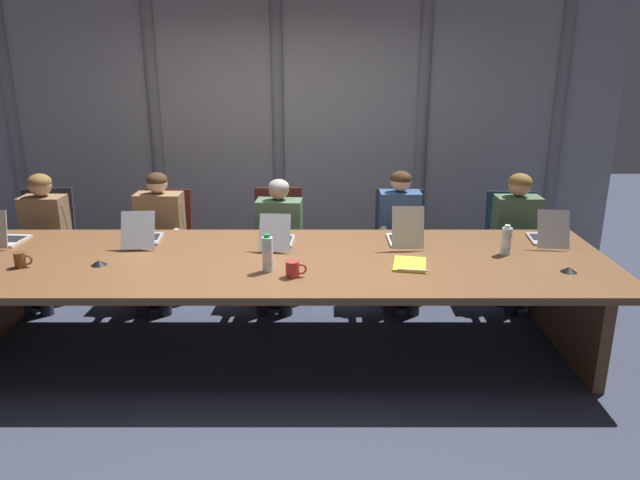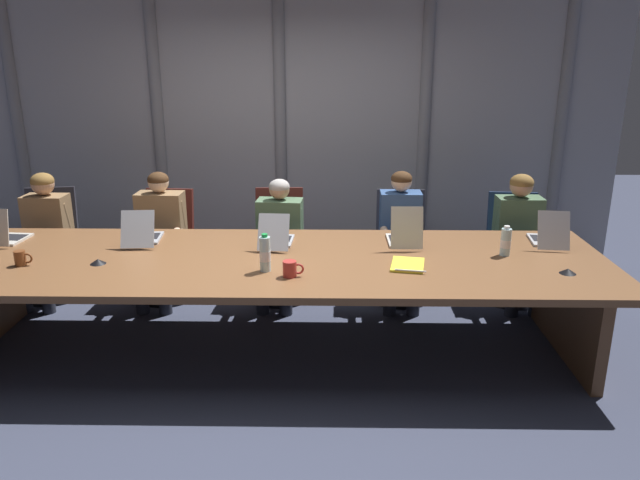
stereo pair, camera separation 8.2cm
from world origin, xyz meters
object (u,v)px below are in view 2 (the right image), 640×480
Objects in this scene: spiral_notepad at (408,265)px; person_right_end at (520,232)px; laptop_center at (276,238)px; coffee_mug_far at (21,258)px; laptop_left_mid at (143,235)px; laptop_right_mid at (404,237)px; person_left_mid at (159,231)px; office_chair_left_end at (53,256)px; office_chair_center at (279,257)px; office_chair_left_mid at (167,257)px; conference_mic_middle at (568,271)px; office_chair_right_end at (512,260)px; water_bottle_secondary at (506,242)px; person_center at (278,235)px; person_right_mid at (401,232)px; office_chair_right_mid at (399,258)px; laptop_right_end at (548,237)px; conference_mic_left_side at (98,261)px; coffee_mug_near at (290,269)px; person_left_end at (44,230)px; water_bottle_primary at (265,254)px; laptop_left_end at (5,235)px.

person_right_end is at bearing 55.00° from spiral_notepad.
laptop_center reaches higher than coffee_mug_far.
coffee_mug_far is (-0.69, -0.55, -0.00)m from laptop_left_mid.
laptop_right_mid is 2.15m from person_left_mid.
office_chair_left_end is 2.08m from office_chair_center.
office_chair_left_mid is 3.40m from conference_mic_middle.
office_chair_right_end is at bearing 88.04° from office_chair_center.
conference_mic_middle is (0.32, -0.37, -0.08)m from water_bottle_secondary.
person_center is 0.94× the size of person_right_mid.
office_chair_right_end is 1.18m from water_bottle_secondary.
coffee_mug_far is (-1.73, -0.50, -0.00)m from laptop_center.
office_chair_right_mid is at bearing -85.38° from office_chair_right_end.
laptop_right_end reaches higher than water_bottle_secondary.
conference_mic_left_side is at bearing 177.55° from conference_mic_middle.
laptop_right_end is at bearing 20.66° from coffee_mug_near.
office_chair_center is (1.03, 0.00, 0.00)m from office_chair_left_mid.
person_left_mid is at bearing 161.87° from spiral_notepad.
person_right_end is at bearing 91.44° from person_left_end.
person_left_end is at bearing 108.16° from coffee_mug_far.
person_right_end is 1.23m from conference_mic_middle.
spiral_notepad is at bearing -0.26° from conference_mic_left_side.
laptop_center is at bearing 90.74° from laptop_right_mid.
laptop_right_end is 0.47× the size of office_chair_center.
person_left_mid is (-0.01, -0.16, 0.30)m from office_chair_left_mid.
office_chair_right_end is (2.06, 0.79, -0.44)m from laptop_center.
laptop_right_end is 1.22m from person_right_mid.
person_left_mid is 10.49× the size of conference_mic_left_side.
water_bottle_secondary is at bearing -15.74° from office_chair_right_end.
office_chair_right_end is at bearing 20.83° from conference_mic_left_side.
person_center is 9.95× the size of conference_mic_left_side.
laptop_right_end is at bearing 33.94° from water_bottle_secondary.
laptop_center reaches higher than office_chair_right_end.
office_chair_center is at bearing 138.70° from spiral_notepad.
person_right_end reaches higher than office_chair_left_mid.
office_chair_right_end is at bearing -66.07° from laptop_center.
office_chair_center is at bearing 37.45° from coffee_mug_far.
person_center is 1.33m from coffee_mug_near.
person_left_mid reaches higher than person_right_end.
water_bottle_secondary reaches higher than coffee_mug_near.
person_left_mid reaches higher than office_chair_left_end.
person_left_mid is 2.90m from water_bottle_secondary.
person_center is at bearing 1.32° from office_chair_center.
coffee_mug_near is at bearing -47.72° from office_chair_right_end.
laptop_right_end is 1.73× the size of water_bottle_primary.
water_bottle_primary is at bearing 61.26° from person_left_end.
office_chair_left_end is at bearing 75.67° from laptop_right_mid.
coffee_mug_far is 1.14× the size of conference_mic_left_side.
laptop_left_end reaches higher than office_chair_center.
office_chair_left_end is (-3.11, 0.77, -0.44)m from laptop_right_mid.
office_chair_right_end is at bearing 99.39° from person_right_mid.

